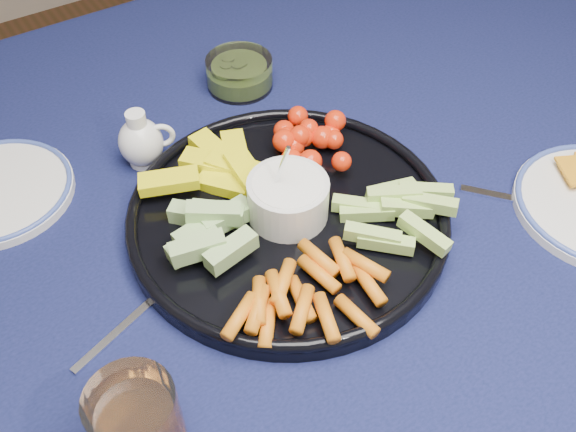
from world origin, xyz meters
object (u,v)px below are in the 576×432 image
creamer_pitcher (142,141)px  crudite_platter (286,212)px  dining_table (307,196)px  juice_tumbler (138,427)px  pickle_bowl (240,74)px

creamer_pitcher → crudite_platter: bearing=-64.2°
dining_table → juice_tumbler: (-0.37, -0.27, 0.13)m
crudite_platter → creamer_pitcher: size_ratio=4.78×
creamer_pitcher → juice_tumbler: size_ratio=0.87×
creamer_pitcher → pickle_bowl: 0.22m
juice_tumbler → dining_table: bearing=35.7°
creamer_pitcher → juice_tumbler: (-0.17, -0.38, 0.01)m
juice_tumbler → creamer_pitcher: bearing=65.6°
pickle_bowl → juice_tumbler: bearing=-129.0°
dining_table → creamer_pitcher: (-0.20, 0.11, 0.12)m
crudite_platter → creamer_pitcher: 0.23m
pickle_bowl → dining_table: bearing=-89.8°
dining_table → creamer_pitcher: 0.26m
pickle_bowl → juice_tumbler: size_ratio=1.07×
crudite_platter → juice_tumbler: 0.32m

